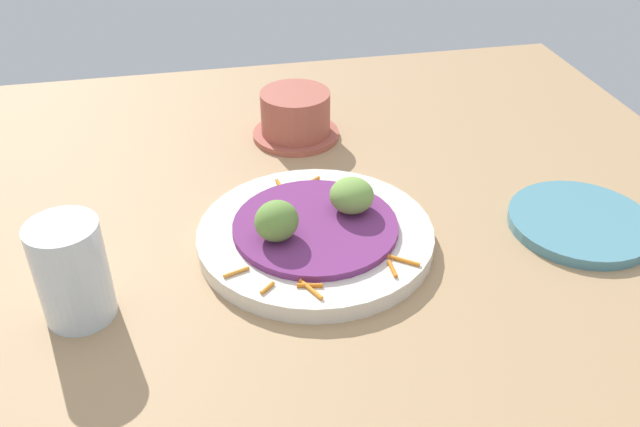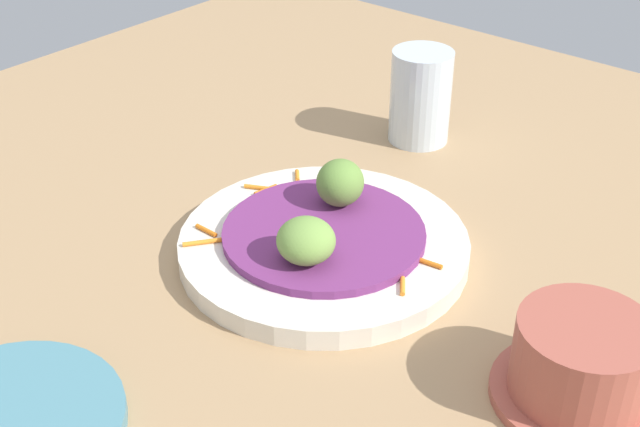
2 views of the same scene
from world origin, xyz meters
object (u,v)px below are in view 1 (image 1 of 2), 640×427
(guac_scoop_center, at_px, (277,221))
(water_glass, at_px, (72,272))
(main_plate, at_px, (315,236))
(guac_scoop_left, at_px, (352,195))
(side_plate_small, at_px, (580,222))
(terracotta_bowl, at_px, (295,116))

(guac_scoop_center, xyz_separation_m, water_glass, (-0.05, 0.19, 0.00))
(main_plate, bearing_deg, guac_scoop_left, -68.30)
(side_plate_small, relative_size, terracotta_bowl, 1.34)
(guac_scoop_center, distance_m, side_plate_small, 0.34)
(main_plate, bearing_deg, terracotta_bowl, -5.21)
(guac_scoop_left, relative_size, terracotta_bowl, 0.41)
(water_glass, bearing_deg, guac_scoop_center, -76.73)
(terracotta_bowl, bearing_deg, guac_scoop_left, -174.78)
(terracotta_bowl, relative_size, water_glass, 1.17)
(guac_scoop_left, bearing_deg, main_plate, 111.70)
(guac_scoop_left, distance_m, water_glass, 0.29)
(guac_scoop_center, bearing_deg, guac_scoop_left, -68.30)
(guac_scoop_left, height_order, water_glass, water_glass)
(guac_scoop_left, relative_size, guac_scoop_center, 1.05)
(guac_scoop_left, bearing_deg, side_plate_small, -100.64)
(side_plate_small, xyz_separation_m, water_glass, (-0.03, 0.53, 0.04))
(main_plate, distance_m, side_plate_small, 0.30)
(guac_scoop_center, bearing_deg, terracotta_bowl, -14.03)
(main_plate, relative_size, guac_scoop_left, 5.20)
(main_plate, xyz_separation_m, water_glass, (-0.06, 0.24, 0.04))
(water_glass, bearing_deg, side_plate_small, -86.45)
(side_plate_small, distance_m, water_glass, 0.54)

